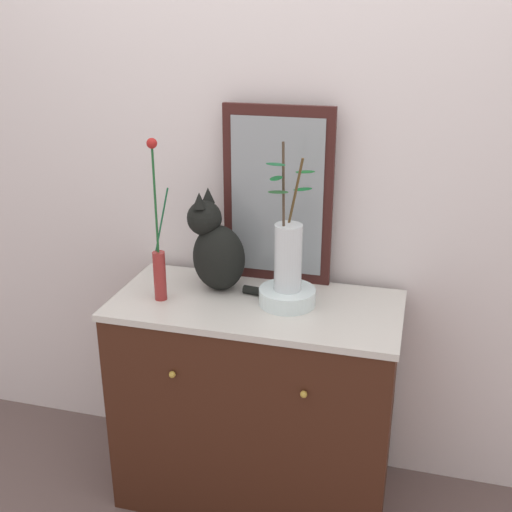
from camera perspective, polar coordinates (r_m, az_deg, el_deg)
ground_plane at (r=2.76m, az=0.00°, el=-20.28°), size 6.00×6.00×0.00m
wall_back at (r=2.44m, az=2.00°, el=8.66°), size 4.40×0.08×2.60m
sideboard at (r=2.50m, az=-0.00°, el=-12.99°), size 1.05×0.52×0.85m
mirror_leaning at (r=2.37m, az=1.95°, el=5.41°), size 0.42×0.03×0.67m
cat_sitting at (r=2.34m, az=-3.58°, el=0.63°), size 0.42×0.18×0.38m
vase_slim_green at (r=2.28m, az=-8.77°, el=-0.22°), size 0.07×0.05×0.59m
bowl_porcelain at (r=2.27m, az=2.84°, el=-3.67°), size 0.20×0.20×0.06m
vase_glass_clear at (r=2.20m, az=2.91°, el=0.19°), size 0.15×0.19×0.52m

